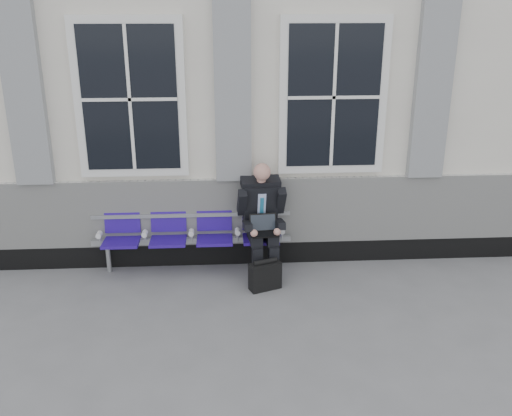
{
  "coord_description": "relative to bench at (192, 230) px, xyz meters",
  "views": [
    {
      "loc": [
        -1.05,
        -5.61,
        3.39
      ],
      "look_at": [
        -0.65,
        0.9,
        1.0
      ],
      "focal_mm": 40.0,
      "sensor_mm": 36.0,
      "label": 1
    }
  ],
  "objects": [
    {
      "name": "ground",
      "position": [
        1.47,
        -1.32,
        -0.55
      ],
      "size": [
        70.0,
        70.0,
        0.0
      ],
      "primitive_type": "plane",
      "color": "slate",
      "rests_on": "ground"
    },
    {
      "name": "briefcase",
      "position": [
        0.92,
        -0.63,
        -0.37
      ],
      "size": [
        0.42,
        0.29,
        0.4
      ],
      "color": "black",
      "rests_on": "ground"
    },
    {
      "name": "businessman",
      "position": [
        0.91,
        -0.14,
        0.24
      ],
      "size": [
        0.63,
        0.84,
        1.48
      ],
      "color": "black",
      "rests_on": "ground"
    },
    {
      "name": "station_building",
      "position": [
        1.45,
        2.15,
        1.67
      ],
      "size": [
        14.4,
        4.4,
        4.49
      ],
      "color": "silver",
      "rests_on": "ground"
    },
    {
      "name": "bench",
      "position": [
        0.0,
        0.0,
        0.0
      ],
      "size": [
        2.6,
        0.47,
        0.91
      ],
      "color": "#9EA0A3",
      "rests_on": "ground"
    }
  ]
}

